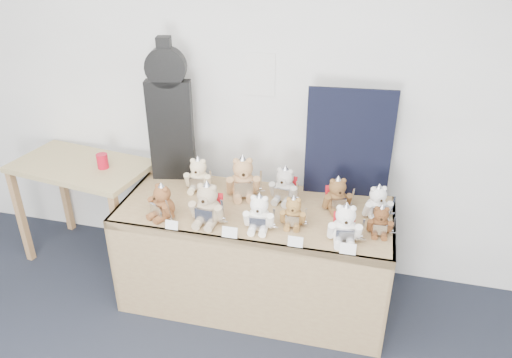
% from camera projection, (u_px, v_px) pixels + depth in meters
% --- Properties ---
extents(room_shell, '(6.00, 6.00, 6.00)m').
position_uv_depth(room_shell, '(260.00, 75.00, 3.43)').
color(room_shell, white).
rests_on(room_shell, floor).
extents(display_table, '(1.82, 0.78, 0.76)m').
position_uv_depth(display_table, '(253.00, 235.00, 3.32)').
color(display_table, olive).
rests_on(display_table, floor).
extents(side_table, '(1.07, 0.70, 0.84)m').
position_uv_depth(side_table, '(83.00, 179.00, 3.77)').
color(side_table, '#9B8353').
rests_on(side_table, floor).
extents(guitar_case, '(0.32, 0.16, 1.03)m').
position_uv_depth(guitar_case, '(170.00, 113.00, 3.47)').
color(guitar_case, black).
rests_on(guitar_case, display_table).
extents(navy_board, '(0.57, 0.07, 0.76)m').
position_uv_depth(navy_board, '(349.00, 144.00, 3.30)').
color(navy_board, black).
rests_on(navy_board, display_table).
extents(red_cup, '(0.08, 0.08, 0.11)m').
position_uv_depth(red_cup, '(103.00, 161.00, 3.63)').
color(red_cup, '#B80C22').
rests_on(red_cup, side_table).
extents(teddy_front_far_left, '(0.21, 0.21, 0.26)m').
position_uv_depth(teddy_front_far_left, '(162.00, 203.00, 3.17)').
color(teddy_front_far_left, brown).
rests_on(teddy_front_far_left, display_table).
extents(teddy_front_left, '(0.25, 0.21, 0.31)m').
position_uv_depth(teddy_front_left, '(208.00, 205.00, 3.11)').
color(teddy_front_left, tan).
rests_on(teddy_front_left, display_table).
extents(teddy_front_centre, '(0.22, 0.18, 0.27)m').
position_uv_depth(teddy_front_centre, '(259.00, 214.00, 3.05)').
color(teddy_front_centre, white).
rests_on(teddy_front_centre, display_table).
extents(teddy_front_right, '(0.18, 0.15, 0.22)m').
position_uv_depth(teddy_front_right, '(293.00, 213.00, 3.09)').
color(teddy_front_right, olive).
rests_on(teddy_front_right, display_table).
extents(teddy_front_far_right, '(0.23, 0.20, 0.28)m').
position_uv_depth(teddy_front_far_right, '(345.00, 225.00, 2.93)').
color(teddy_front_far_right, white).
rests_on(teddy_front_far_right, display_table).
extents(teddy_front_end, '(0.18, 0.14, 0.21)m').
position_uv_depth(teddy_front_end, '(380.00, 222.00, 3.01)').
color(teddy_front_end, brown).
rests_on(teddy_front_end, display_table).
extents(teddy_back_left, '(0.22, 0.18, 0.27)m').
position_uv_depth(teddy_back_left, '(199.00, 176.00, 3.49)').
color(teddy_back_left, beige).
rests_on(teddy_back_left, display_table).
extents(teddy_back_centre_left, '(0.27, 0.25, 0.33)m').
position_uv_depth(teddy_back_centre_left, '(243.00, 179.00, 3.40)').
color(teddy_back_centre_left, tan).
rests_on(teddy_back_centre_left, display_table).
extents(teddy_back_centre_right, '(0.23, 0.20, 0.28)m').
position_uv_depth(teddy_back_centre_right, '(285.00, 186.00, 3.35)').
color(teddy_back_centre_right, beige).
rests_on(teddy_back_centre_right, display_table).
extents(teddy_back_right, '(0.22, 0.20, 0.26)m').
position_uv_depth(teddy_back_right, '(337.00, 196.00, 3.25)').
color(teddy_back_right, brown).
rests_on(teddy_back_right, display_table).
extents(teddy_back_end, '(0.21, 0.20, 0.25)m').
position_uv_depth(teddy_back_end, '(377.00, 203.00, 3.17)').
color(teddy_back_end, white).
rests_on(teddy_back_end, display_table).
extents(entry_card_a, '(0.08, 0.02, 0.06)m').
position_uv_depth(entry_card_a, '(172.00, 225.00, 3.07)').
color(entry_card_a, white).
rests_on(entry_card_a, display_table).
extents(entry_card_b, '(0.10, 0.02, 0.07)m').
position_uv_depth(entry_card_b, '(230.00, 232.00, 2.99)').
color(entry_card_b, white).
rests_on(entry_card_b, display_table).
extents(entry_card_c, '(0.09, 0.02, 0.06)m').
position_uv_depth(entry_card_c, '(295.00, 242.00, 2.91)').
color(entry_card_c, white).
rests_on(entry_card_c, display_table).
extents(entry_card_d, '(0.09, 0.02, 0.07)m').
position_uv_depth(entry_card_d, '(348.00, 249.00, 2.85)').
color(entry_card_d, white).
rests_on(entry_card_d, display_table).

